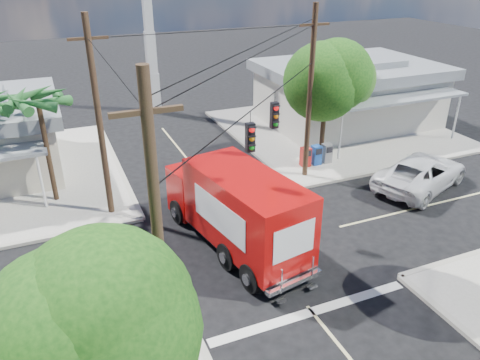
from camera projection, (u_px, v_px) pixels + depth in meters
ground at (259, 247)px, 19.52m from camera, size 120.00×120.00×0.00m
sidewalk_ne at (335, 130)px, 32.32m from camera, size 14.12×14.12×0.14m
road_markings at (275, 266)px, 18.29m from camera, size 32.00×32.00×0.01m
building_ne at (348, 91)px, 32.81m from camera, size 11.80×10.20×4.50m
radio_tower at (150, 36)px, 33.82m from camera, size 0.80×0.80×17.00m
tree_sw_front at (98, 342)px, 8.93m from camera, size 3.88×3.78×6.03m
tree_ne_front at (327, 81)px, 25.57m from camera, size 4.21×4.14×6.66m
tree_ne_back at (343, 78)px, 28.56m from camera, size 3.77×3.66×5.82m
palm_nw_front at (38, 102)px, 20.91m from camera, size 3.01×3.08×5.59m
utility_poles at (207, 134)px, 18.26m from camera, size 12.00×10.68×9.00m
vending_boxes at (316, 155)px, 26.64m from camera, size 1.90×0.50×1.10m
delivery_truck at (236, 208)px, 18.84m from camera, size 3.83×8.32×3.48m
parked_car at (421, 172)px, 24.16m from camera, size 6.61×4.75×1.67m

